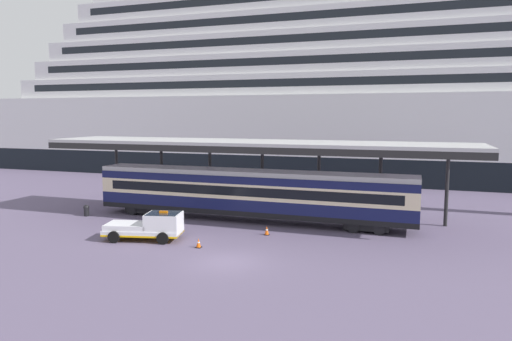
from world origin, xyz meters
The scene contains 8 objects.
ground_plane centered at (0.00, 0.00, 0.00)m, with size 400.00×400.00×0.00m, color #5F536E.
cruise_ship centered at (12.98, 45.06, 13.35)m, with size 133.05×25.98×39.31m.
platform_canopy centered at (-2.32, 10.74, 6.08)m, with size 34.49×6.41×6.40m.
train_carriage centered at (-2.32, 10.26, 2.32)m, with size 25.77×2.81×4.11m.
service_truck centered at (-6.77, 2.77, 0.99)m, with size 5.53×3.16×2.02m.
traffic_cone_near centered at (0.32, 6.57, 0.32)m, with size 0.36×0.36×0.66m.
traffic_cone_mid centered at (-2.86, 2.12, 0.30)m, with size 0.36×0.36×0.60m.
quay_bollard centered at (-15.93, 7.55, 0.52)m, with size 0.48×0.48×0.96m.
Camera 1 is at (10.03, -24.07, 8.45)m, focal length 32.56 mm.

